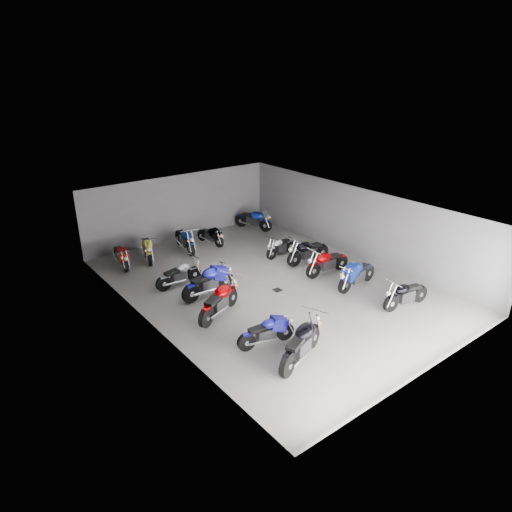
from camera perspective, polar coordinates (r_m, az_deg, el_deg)
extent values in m
plane|color=gray|center=(18.15, 1.68, -3.71)|extent=(14.00, 14.00, 0.00)
cube|color=slate|center=(23.02, -9.45, 6.08)|extent=(10.00, 0.10, 3.20)
cube|color=slate|center=(15.07, -13.14, -3.36)|extent=(0.10, 14.00, 3.20)
cube|color=slate|center=(20.85, 12.44, 4.08)|extent=(0.10, 14.00, 3.20)
cube|color=black|center=(16.96, 1.80, 6.07)|extent=(10.00, 14.00, 0.04)
cube|color=black|center=(17.80, 2.70, -4.26)|extent=(0.32, 0.32, 0.01)
cylinder|color=black|center=(14.34, 7.10, -9.98)|extent=(0.74, 0.40, 0.73)
cylinder|color=black|center=(13.10, 3.95, -13.40)|extent=(0.75, 0.42, 0.73)
cube|color=#2D2D30|center=(13.65, 5.63, -11.22)|extent=(0.82, 0.59, 0.46)
ellipsoid|color=black|center=(13.64, 6.16, -9.42)|extent=(0.89, 0.71, 0.41)
cube|color=black|center=(13.19, 4.96, -10.83)|extent=(0.77, 0.55, 0.21)
cylinder|color=black|center=(14.66, 3.64, -9.37)|extent=(0.61, 0.24, 0.60)
cylinder|color=black|center=(14.12, -1.21, -10.70)|extent=(0.61, 0.25, 0.60)
cube|color=#2D2D30|center=(14.33, 1.26, -9.72)|extent=(0.65, 0.39, 0.37)
ellipsoid|color=#1C1A9A|center=(14.25, 2.01, -8.50)|extent=(0.70, 0.49, 0.34)
cube|color=black|center=(14.07, 0.18, -9.11)|extent=(0.61, 0.37, 0.17)
cylinder|color=black|center=(16.54, -3.12, -5.13)|extent=(0.71, 0.43, 0.72)
cylinder|color=black|center=(15.35, -6.26, -7.62)|extent=(0.72, 0.45, 0.72)
cube|color=#2D2D30|center=(15.88, -4.64, -5.98)|extent=(0.80, 0.61, 0.45)
ellipsoid|color=#8C0002|center=(15.89, -4.20, -4.47)|extent=(0.88, 0.72, 0.40)
cube|color=black|center=(15.47, -5.39, -5.51)|extent=(0.75, 0.57, 0.20)
cylinder|color=black|center=(17.77, -3.89, -3.07)|extent=(0.73, 0.21, 0.72)
cylinder|color=black|center=(16.91, -8.16, -4.67)|extent=(0.73, 0.23, 0.72)
cube|color=#2D2D30|center=(17.28, -5.98, -3.53)|extent=(0.75, 0.40, 0.45)
ellipsoid|color=#1D1FB4|center=(17.26, -5.38, -2.22)|extent=(0.80, 0.51, 0.40)
cube|color=black|center=(16.96, -6.99, -2.93)|extent=(0.71, 0.37, 0.20)
cylinder|color=black|center=(18.58, -7.75, -2.21)|extent=(0.62, 0.15, 0.62)
cylinder|color=black|center=(17.96, -11.50, -3.40)|extent=(0.62, 0.17, 0.62)
cube|color=#2D2D30|center=(18.22, -9.61, -2.52)|extent=(0.64, 0.31, 0.39)
ellipsoid|color=#A4A4AB|center=(18.18, -9.10, -1.46)|extent=(0.67, 0.41, 0.35)
cube|color=black|center=(17.97, -10.51, -2.01)|extent=(0.60, 0.29, 0.18)
cylinder|color=black|center=(16.86, 16.51, -5.69)|extent=(0.65, 0.22, 0.64)
cylinder|color=black|center=(17.86, 19.77, -4.48)|extent=(0.65, 0.24, 0.64)
cube|color=#2D2D30|center=(17.31, 18.23, -4.78)|extent=(0.68, 0.39, 0.40)
ellipsoid|color=black|center=(17.02, 17.86, -4.01)|extent=(0.73, 0.49, 0.36)
cube|color=black|center=(17.41, 19.06, -3.70)|extent=(0.64, 0.36, 0.18)
cylinder|color=black|center=(17.75, 11.06, -3.55)|extent=(0.70, 0.22, 0.69)
cylinder|color=black|center=(18.96, 13.80, -2.04)|extent=(0.71, 0.24, 0.69)
cube|color=#2D2D30|center=(18.30, 12.50, -2.47)|extent=(0.74, 0.40, 0.43)
ellipsoid|color=navy|center=(17.97, 12.17, -1.70)|extent=(0.78, 0.51, 0.39)
cube|color=black|center=(18.45, 13.18, -1.29)|extent=(0.69, 0.38, 0.20)
cylinder|color=black|center=(18.76, 7.16, -1.83)|extent=(0.68, 0.18, 0.68)
cylinder|color=black|center=(19.73, 10.54, -0.78)|extent=(0.69, 0.20, 0.68)
cube|color=#2D2D30|center=(19.19, 8.91, -1.00)|extent=(0.71, 0.36, 0.42)
ellipsoid|color=#870003|center=(18.91, 8.45, -0.23)|extent=(0.75, 0.47, 0.38)
cube|color=black|center=(19.29, 9.71, 0.03)|extent=(0.66, 0.34, 0.19)
cylinder|color=black|center=(19.76, 4.79, -0.40)|extent=(0.70, 0.19, 0.69)
cylinder|color=black|center=(20.69, 8.20, 0.54)|extent=(0.70, 0.21, 0.69)
cube|color=#2D2D30|center=(20.18, 6.55, 0.36)|extent=(0.72, 0.37, 0.43)
ellipsoid|color=black|center=(19.91, 6.06, 1.14)|extent=(0.76, 0.48, 0.39)
cube|color=black|center=(20.27, 7.33, 1.36)|extent=(0.68, 0.35, 0.20)
cylinder|color=black|center=(20.46, 1.94, 0.32)|extent=(0.58, 0.21, 0.57)
cylinder|color=black|center=(21.39, 4.17, 1.30)|extent=(0.58, 0.23, 0.57)
cube|color=#2D2D30|center=(20.89, 3.09, 1.05)|extent=(0.61, 0.36, 0.36)
ellipsoid|color=silver|center=(20.64, 2.76, 1.63)|extent=(0.66, 0.45, 0.32)
cube|color=black|center=(21.00, 3.59, 1.89)|extent=(0.58, 0.34, 0.16)
cylinder|color=black|center=(19.95, -16.00, -1.11)|extent=(0.21, 0.63, 0.62)
cylinder|color=black|center=(21.23, -16.97, 0.23)|extent=(0.23, 0.64, 0.62)
cube|color=#2D2D30|center=(20.55, -16.53, -0.17)|extent=(0.38, 0.67, 0.39)
ellipsoid|color=maroon|center=(20.24, -16.48, 0.44)|extent=(0.48, 0.71, 0.35)
cube|color=black|center=(20.74, -16.83, 0.81)|extent=(0.35, 0.62, 0.18)
cylinder|color=black|center=(20.27, -13.14, -0.31)|extent=(0.36, 0.70, 0.69)
cylinder|color=black|center=(21.73, -13.64, 1.22)|extent=(0.38, 0.71, 0.69)
cube|color=#2D2D30|center=(20.96, -13.43, 0.76)|extent=(0.53, 0.77, 0.43)
ellipsoid|color=yellow|center=(20.61, -13.44, 1.42)|extent=(0.65, 0.84, 0.39)
cube|color=black|center=(21.18, -13.61, 1.85)|extent=(0.50, 0.72, 0.20)
cylinder|color=black|center=(21.01, -8.15, 0.92)|extent=(0.26, 0.72, 0.70)
cylinder|color=black|center=(22.42, -9.59, 2.25)|extent=(0.28, 0.72, 0.70)
cube|color=#2D2D30|center=(21.68, -8.91, 1.88)|extent=(0.45, 0.76, 0.44)
ellipsoid|color=navy|center=(21.34, -8.74, 2.56)|extent=(0.56, 0.81, 0.40)
cube|color=black|center=(21.88, -9.27, 2.92)|extent=(0.42, 0.71, 0.20)
cylinder|color=black|center=(21.91, -4.62, 1.80)|extent=(0.20, 0.57, 0.56)
cylinder|color=black|center=(22.82, -6.77, 2.59)|extent=(0.21, 0.58, 0.56)
cube|color=#2D2D30|center=(22.33, -5.72, 2.42)|extent=(0.34, 0.60, 0.35)
ellipsoid|color=black|center=(22.09, -5.42, 2.98)|extent=(0.44, 0.64, 0.32)
cube|color=black|center=(22.45, -6.22, 3.18)|extent=(0.32, 0.57, 0.16)
cylinder|color=black|center=(23.89, 1.20, 3.83)|extent=(0.36, 0.69, 0.69)
cylinder|color=black|center=(24.70, -1.87, 4.47)|extent=(0.38, 0.70, 0.69)
cube|color=#2D2D30|center=(24.25, -0.36, 4.40)|extent=(0.53, 0.76, 0.43)
ellipsoid|color=#112598|center=(24.02, 0.11, 5.08)|extent=(0.65, 0.83, 0.39)
cube|color=black|center=(24.34, -1.04, 5.20)|extent=(0.50, 0.72, 0.20)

